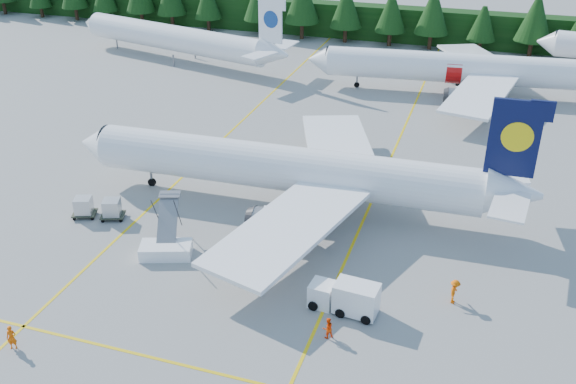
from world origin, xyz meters
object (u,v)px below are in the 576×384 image
(airstairs, at_px, (166,245))
(airliner_navy, at_px, (275,168))
(service_truck, at_px, (344,296))
(airliner_red, at_px, (449,68))

(airstairs, bearing_deg, airliner_navy, 43.35)
(service_truck, bearing_deg, airliner_navy, 130.91)
(airliner_red, relative_size, service_truck, 7.90)
(airliner_navy, xyz_separation_m, service_truck, (10.21, -14.03, -2.57))
(airliner_red, relative_size, airstairs, 6.42)
(airstairs, bearing_deg, airliner_red, 50.45)
(airliner_navy, bearing_deg, airliner_red, 70.30)
(airstairs, bearing_deg, service_truck, -28.98)
(airliner_red, distance_m, airstairs, 52.83)
(airliner_navy, distance_m, airstairs, 13.07)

